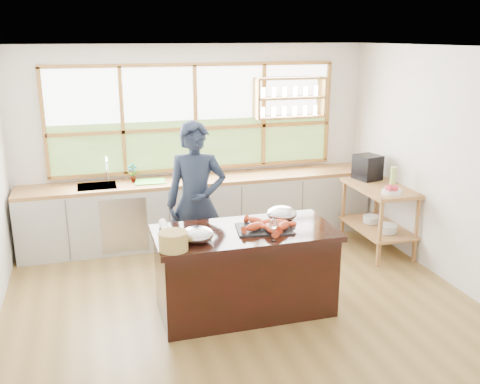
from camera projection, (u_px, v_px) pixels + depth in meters
name	position (u px, v px, depth m)	size (l,w,h in m)	color
ground_plane	(240.00, 301.00, 5.87)	(5.00, 5.00, 0.00)	olive
room_shell	(229.00, 135.00, 5.86)	(5.02, 4.52, 2.71)	silver
back_counter	(200.00, 209.00, 7.53)	(4.90, 0.63, 0.90)	beige
right_shelf_unit	(379.00, 208.00, 7.10)	(0.62, 1.10, 0.90)	#9F6235
island	(245.00, 271.00, 5.56)	(1.85, 0.90, 0.90)	black
cook	(196.00, 203.00, 6.15)	(0.69, 0.45, 1.90)	#1A2336
potted_plant	(133.00, 173.00, 7.18)	(0.13, 0.09, 0.25)	slate
cutting_board	(150.00, 182.00, 7.22)	(0.40, 0.30, 0.01)	#54C741
espresso_machine	(368.00, 167.00, 7.32)	(0.30, 0.32, 0.34)	black
wine_bottle	(393.00, 178.00, 6.81)	(0.08, 0.08, 0.30)	#9CBE5B
fruit_bowl	(392.00, 190.00, 6.68)	(0.24, 0.24, 0.11)	silver
slate_board	(264.00, 229.00, 5.45)	(0.55, 0.40, 0.02)	black
lobster_pile	(267.00, 225.00, 5.42)	(0.52, 0.48, 0.08)	#D7571F
mixing_bowl_left	(197.00, 235.00, 5.13)	(0.32, 0.32, 0.15)	#B8BABF
mixing_bowl_right	(282.00, 214.00, 5.73)	(0.32, 0.32, 0.16)	#B8BABF
wine_glass	(273.00, 225.00, 5.11)	(0.08, 0.08, 0.22)	silver
wicker_basket	(173.00, 241.00, 4.92)	(0.27, 0.27, 0.17)	#AE9049
parchment_roll	(165.00, 227.00, 5.41)	(0.08, 0.08, 0.30)	silver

